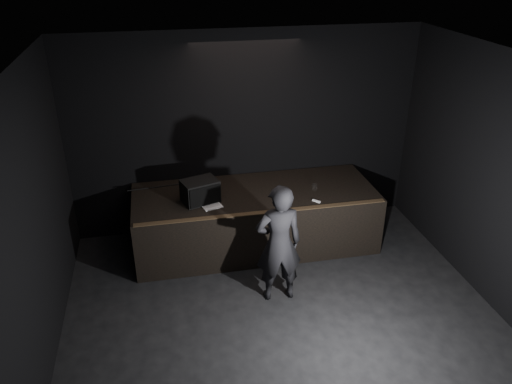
{
  "coord_description": "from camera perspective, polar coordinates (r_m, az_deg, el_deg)",
  "views": [
    {
      "loc": [
        -1.47,
        -4.47,
        4.72
      ],
      "look_at": [
        -0.07,
        2.3,
        1.22
      ],
      "focal_mm": 35.0,
      "sensor_mm": 36.0,
      "label": 1
    }
  ],
  "objects": [
    {
      "name": "room_walls",
      "position": [
        5.42,
        5.68,
        -3.11
      ],
      "size": [
        6.1,
        7.1,
        3.52
      ],
      "color": "black",
      "rests_on": "ground"
    },
    {
      "name": "laptop",
      "position": [
        7.83,
        -5.22,
        -1.17
      ],
      "size": [
        0.36,
        0.34,
        0.2
      ],
      "rotation": [
        0.0,
        0.0,
        0.28
      ],
      "color": "white",
      "rests_on": "stage_riser"
    },
    {
      "name": "stage_monitor",
      "position": [
        7.9,
        -6.39,
        0.1
      ],
      "size": [
        0.64,
        0.54,
        0.37
      ],
      "rotation": [
        0.0,
        0.0,
        0.31
      ],
      "color": "black",
      "rests_on": "stage_riser"
    },
    {
      "name": "wii_remote",
      "position": [
        7.98,
        6.91,
        -1.04
      ],
      "size": [
        0.12,
        0.13,
        0.03
      ],
      "primitive_type": "cube",
      "rotation": [
        0.0,
        0.0,
        0.72
      ],
      "color": "white",
      "rests_on": "stage_riser"
    },
    {
      "name": "riser_lip",
      "position": [
        7.62,
        0.95,
        -2.32
      ],
      "size": [
        3.92,
        0.1,
        0.01
      ],
      "primitive_type": "cube",
      "color": "brown",
      "rests_on": "stage_riser"
    },
    {
      "name": "beer_can",
      "position": [
        7.9,
        -5.66,
        -0.69
      ],
      "size": [
        0.07,
        0.07,
        0.17
      ],
      "color": "silver",
      "rests_on": "stage_riser"
    },
    {
      "name": "stage_riser",
      "position": [
        8.47,
        -0.12,
        -3.02
      ],
      "size": [
        4.0,
        1.5,
        1.0
      ],
      "primitive_type": "cube",
      "color": "black",
      "rests_on": "ground"
    },
    {
      "name": "plastic_cup",
      "position": [
        8.33,
        6.7,
        0.57
      ],
      "size": [
        0.09,
        0.09,
        0.11
      ],
      "primitive_type": "cylinder",
      "color": "white",
      "rests_on": "stage_riser"
    },
    {
      "name": "person",
      "position": [
        7.04,
        2.6,
        -5.94
      ],
      "size": [
        0.67,
        0.44,
        1.82
      ],
      "primitive_type": "imported",
      "rotation": [
        0.0,
        0.0,
        3.14
      ],
      "color": "black",
      "rests_on": "ground"
    },
    {
      "name": "ground",
      "position": [
        6.66,
        4.86,
        -18.36
      ],
      "size": [
        7.0,
        7.0,
        0.0
      ],
      "primitive_type": "plane",
      "color": "black",
      "rests_on": "ground"
    },
    {
      "name": "cable",
      "position": [
        8.54,
        -11.44,
        0.55
      ],
      "size": [
        0.92,
        0.11,
        0.02
      ],
      "primitive_type": "cylinder",
      "rotation": [
        0.0,
        1.57,
        0.1
      ],
      "color": "black",
      "rests_on": "stage_riser"
    }
  ]
}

